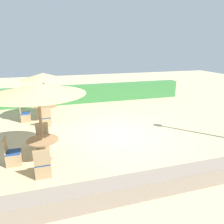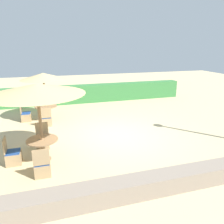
% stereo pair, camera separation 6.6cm
% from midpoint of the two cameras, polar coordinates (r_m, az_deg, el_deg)
% --- Properties ---
extents(ground_plane, '(40.00, 40.00, 0.00)m').
position_cam_midpoint_polar(ground_plane, '(9.31, 1.26, -6.35)').
color(ground_plane, '#C6B284').
extents(hedge_row, '(13.00, 0.70, 1.17)m').
position_cam_midpoint_polar(hedge_row, '(14.78, -5.96, 4.84)').
color(hedge_row, '#387A3D').
rests_on(hedge_row, ground_plane).
extents(stone_border, '(10.00, 0.56, 0.50)m').
position_cam_midpoint_polar(stone_border, '(6.15, 12.60, -17.58)').
color(stone_border, gray).
rests_on(stone_border, ground_plane).
extents(parasol_back_left, '(2.21, 2.21, 2.39)m').
position_cam_midpoint_polar(parasol_back_left, '(11.38, -17.38, 8.83)').
color(parasol_back_left, '#93704C').
rests_on(parasol_back_left, ground_plane).
extents(round_table_back_left, '(1.11, 1.11, 0.72)m').
position_cam_midpoint_polar(round_table_back_left, '(11.71, -16.67, 0.86)').
color(round_table_back_left, '#93704C').
rests_on(round_table_back_left, ground_plane).
extents(patio_chair_back_left_west, '(0.46, 0.46, 0.93)m').
position_cam_midpoint_polar(patio_chair_back_left_west, '(11.83, -21.42, -1.02)').
color(patio_chair_back_left_west, tan).
rests_on(patio_chair_back_left_west, ground_plane).
extents(patio_chair_back_left_south, '(0.46, 0.46, 0.93)m').
position_cam_midpoint_polar(patio_chair_back_left_south, '(10.87, -16.52, -2.09)').
color(patio_chair_back_left_south, tan).
rests_on(patio_chair_back_left_south, ground_plane).
extents(parasol_front_left, '(2.96, 2.96, 2.58)m').
position_cam_midpoint_polar(parasol_front_left, '(7.07, -18.77, 5.66)').
color(parasol_front_left, '#93704C').
rests_on(parasol_front_left, ground_plane).
extents(round_table_front_left, '(1.02, 1.02, 0.74)m').
position_cam_midpoint_polar(round_table_front_left, '(7.63, -17.45, -7.99)').
color(round_table_front_left, '#93704C').
rests_on(round_table_front_left, ground_plane).
extents(patio_chair_front_left_west, '(0.46, 0.46, 0.93)m').
position_cam_midpoint_polar(patio_chair_front_left_west, '(7.85, -24.22, -10.54)').
color(patio_chair_front_left_west, tan).
rests_on(patio_chair_front_left_west, ground_plane).
extents(patio_chair_front_left_south, '(0.46, 0.46, 0.93)m').
position_cam_midpoint_polar(patio_chair_front_left_south, '(6.92, -17.43, -13.62)').
color(patio_chair_front_left_south, tan).
rests_on(patio_chair_front_left_south, ground_plane).
extents(patio_chair_front_left_north, '(0.46, 0.46, 0.93)m').
position_cam_midpoint_polar(patio_chair_front_left_north, '(8.64, -17.42, -7.23)').
color(patio_chair_front_left_north, tan).
rests_on(patio_chair_front_left_north, ground_plane).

